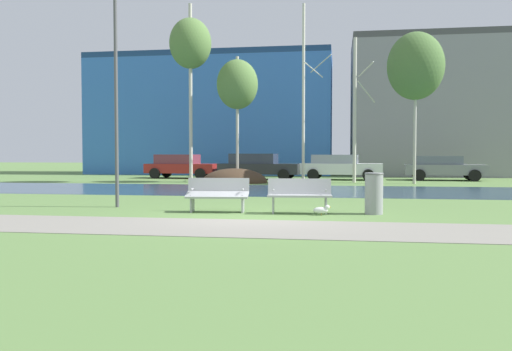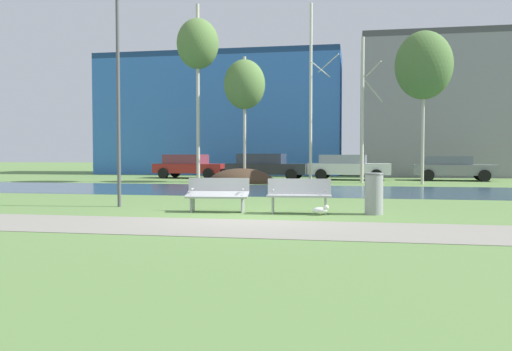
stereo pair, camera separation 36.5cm
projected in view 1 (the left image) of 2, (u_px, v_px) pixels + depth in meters
ground_plane at (291, 189)px, 22.49m from camera, size 120.00×120.00×0.00m
paved_path_strip at (238, 228)px, 10.75m from camera, size 60.00×2.58×0.01m
river_band at (289, 190)px, 21.69m from camera, size 80.00×6.84×0.01m
soil_mound at (234, 183)px, 27.43m from camera, size 3.44×2.92×1.48m
bench_left at (218, 194)px, 13.65m from camera, size 1.64×0.69×0.87m
bench_right at (299, 195)px, 13.33m from camera, size 1.64×0.69×0.87m
trash_bin at (374, 193)px, 13.17m from camera, size 0.47×0.47×1.03m
seagull at (322, 210)px, 12.94m from camera, size 0.44×0.16×0.26m
streetlamp at (116, 64)px, 14.76m from camera, size 0.32×0.32×6.11m
birch_far_left at (190, 45)px, 27.19m from camera, size 2.15×2.15×9.17m
birch_left at (237, 85)px, 27.66m from camera, size 2.15×2.15×6.55m
birch_center_left at (304, 92)px, 27.75m from camera, size 1.54×2.47×9.31m
birch_center at (355, 109)px, 27.34m from camera, size 1.12×1.96×7.46m
birch_center_right at (416, 66)px, 26.06m from camera, size 2.76×2.76×7.46m
parked_van_nearest_red at (181, 166)px, 32.35m from camera, size 4.47×2.30×1.45m
parked_sedan_second_dark at (258, 166)px, 30.92m from camera, size 4.81×2.32×1.50m
parked_hatch_third_white at (340, 166)px, 30.38m from camera, size 4.72×2.21×1.44m
parked_wagon_fourth_grey at (443, 167)px, 29.72m from camera, size 4.44×2.21×1.37m
building_blue_store at (213, 115)px, 39.76m from camera, size 17.65×6.46×8.72m
building_grey_warehouse at (426, 108)px, 36.66m from camera, size 10.15×7.34×9.26m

